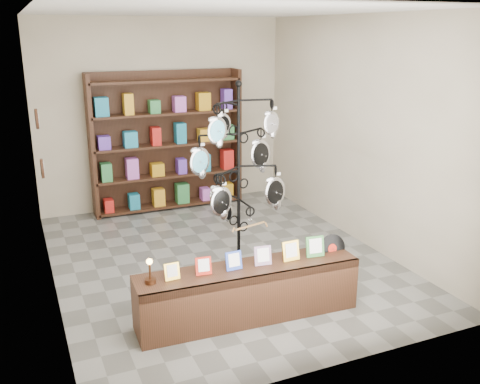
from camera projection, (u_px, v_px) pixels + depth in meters
name	position (u px, v px, depth m)	size (l,w,h in m)	color
ground	(220.00, 259.00, 6.81)	(5.00, 5.00, 0.00)	slate
room_envelope	(218.00, 114.00, 6.27)	(5.00, 5.00, 5.00)	#C1B49B
display_tree	(239.00, 167.00, 6.04)	(1.17, 1.11, 2.28)	black
front_shelf	(248.00, 292.00, 5.35)	(2.27, 0.55, 0.80)	black
back_shelving	(167.00, 146.00, 8.52)	(2.42, 0.36, 2.20)	black
wall_clocks	(39.00, 144.00, 6.33)	(0.03, 0.24, 0.84)	black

